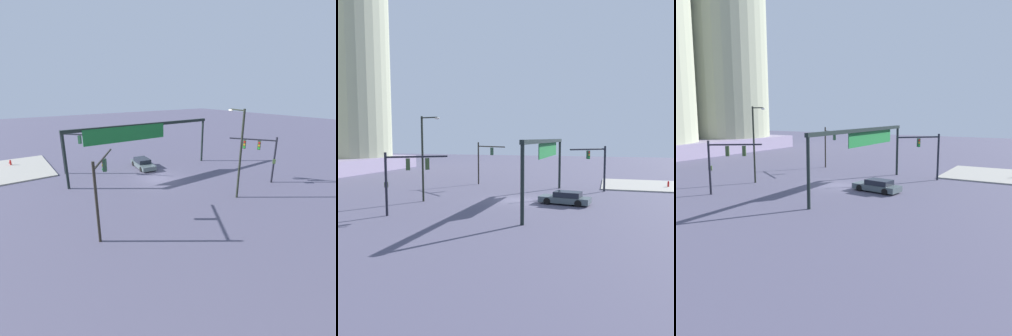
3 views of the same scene
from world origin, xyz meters
TOP-DOWN VIEW (x-y plane):
  - ground_plane at (0.00, 0.00)m, footprint 169.30×169.30m
  - sidewalk_corner at (14.72, -13.43)m, footprint 10.82×11.35m
  - traffic_signal_near_corner at (9.23, 6.96)m, footprint 3.19×4.74m
  - traffic_signal_opposite_side at (-8.87, 7.16)m, footprint 2.98×4.36m
  - traffic_signal_cross_street at (7.61, -7.35)m, footprint 3.50×3.78m
  - streetlamp_curved_arm at (-3.35, 8.46)m, footprint 0.72×2.29m
  - overhead_sign_gantry at (0.73, -2.76)m, footprint 19.01×0.43m
  - sedan_car_approaching at (-0.67, -4.82)m, footprint 2.43×4.90m
  - fire_hydrant_on_curb at (13.64, -15.75)m, footprint 0.33×0.22m

SIDE VIEW (x-z plane):
  - ground_plane at x=0.00m, z-range 0.00..0.00m
  - sidewalk_corner at x=14.72m, z-range 0.00..0.15m
  - fire_hydrant_on_curb at x=13.64m, z-range 0.13..0.84m
  - sedan_car_approaching at x=-0.67m, z-range -0.03..1.18m
  - traffic_signal_opposite_side at x=-8.87m, z-range 0.97..6.04m
  - traffic_signal_cross_street at x=7.61m, z-range 0.94..6.21m
  - traffic_signal_near_corner at x=9.23m, z-range 1.00..6.64m
  - streetlamp_curved_arm at x=-3.35m, z-range 0.63..8.91m
  - overhead_sign_gantry at x=0.73m, z-range 2.03..8.12m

